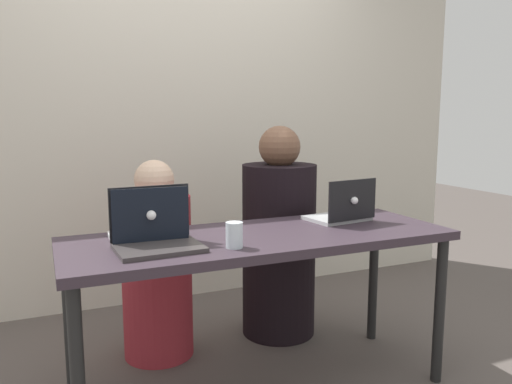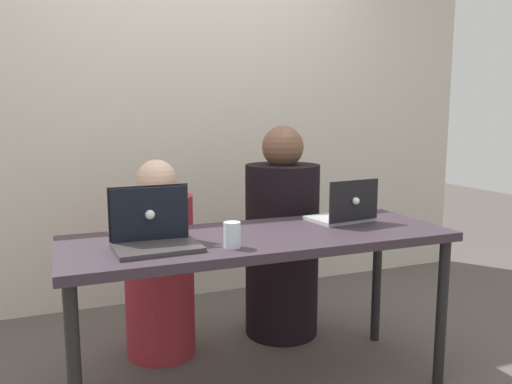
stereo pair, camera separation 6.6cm
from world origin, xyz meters
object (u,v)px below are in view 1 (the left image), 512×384
Objects in this scene: laptop_back_right at (342,212)px; laptop_front_left at (156,235)px; person_on_left at (157,270)px; water_glass_left at (234,237)px; person_on_right at (279,243)px; laptop_back_left at (148,229)px.

laptop_front_left is at bearing 0.10° from laptop_back_right.
person_on_left reaches higher than water_glass_left.
laptop_back_right is at bearing 21.19° from water_glass_left.
person_on_right is at bearing -82.60° from laptop_back_right.
person_on_left is 3.26× the size of laptop_back_right.
laptop_back_right reaches higher than water_glass_left.
person_on_right is 11.73× the size of water_glass_left.
water_glass_left is (0.29, -0.12, -0.01)m from laptop_front_left.
laptop_back_left is 3.04× the size of water_glass_left.
laptop_back_right is at bearing 148.66° from person_on_left.
laptop_front_left is 0.97m from laptop_back_right.
person_on_right is (0.71, 0.00, 0.07)m from person_on_left.
laptop_back_left is 0.92× the size of laptop_front_left.
laptop_front_left is 3.30× the size of water_glass_left.
person_on_right is at bearing 32.62° from laptop_front_left.
person_on_left is at bearing 102.72° from water_glass_left.
person_on_right reaches higher than laptop_front_left.
laptop_back_left reaches higher than water_glass_left.
person_on_left is 3.07× the size of laptop_front_left.
person_on_left is 1.00m from laptop_back_right.
laptop_front_left is (-0.83, -0.59, 0.26)m from person_on_right.
laptop_back_left is 0.96m from laptop_back_right.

